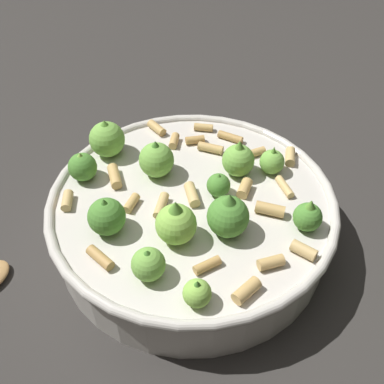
% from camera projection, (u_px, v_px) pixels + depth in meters
% --- Properties ---
extents(ground_plane, '(2.40, 2.40, 0.00)m').
position_uv_depth(ground_plane, '(192.00, 235.00, 0.53)').
color(ground_plane, '#2D2B28').
extents(cooking_pan, '(0.32, 0.32, 0.12)m').
position_uv_depth(cooking_pan, '(191.00, 212.00, 0.50)').
color(cooking_pan, beige).
rests_on(cooking_pan, ground).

